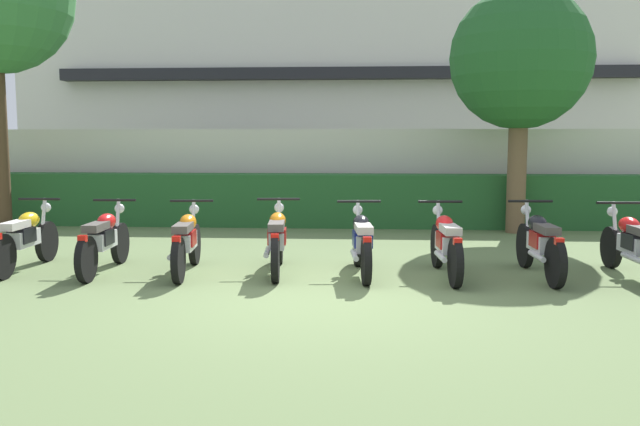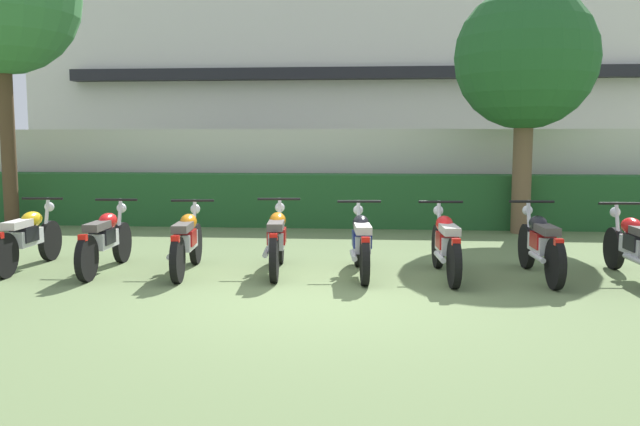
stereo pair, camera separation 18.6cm
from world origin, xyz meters
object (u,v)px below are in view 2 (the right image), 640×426
motorcycle_in_row_6 (540,244)px  motorcycle_in_row_2 (187,240)px  motorcycle_in_row_4 (361,242)px  motorcycle_in_row_7 (635,245)px  parked_car (225,170)px  motorcycle_in_row_5 (446,243)px  tree_far_side (526,60)px  motorcycle_in_row_3 (277,239)px  motorcycle_in_row_0 (28,237)px  motorcycle_in_row_1 (105,239)px

motorcycle_in_row_6 → motorcycle_in_row_2: bearing=88.6°
motorcycle_in_row_4 → motorcycle_in_row_7: (3.50, 0.05, -0.00)m
parked_car → motorcycle_in_row_5: (5.01, -9.06, -0.49)m
tree_far_side → motorcycle_in_row_5: 5.40m
motorcycle_in_row_5 → motorcycle_in_row_2: bearing=86.4°
motorcycle_in_row_2 → motorcycle_in_row_6: size_ratio=0.96×
tree_far_side → motorcycle_in_row_7: bearing=-82.2°
motorcycle_in_row_6 → motorcycle_in_row_3: bearing=86.5°
motorcycle_in_row_3 → motorcycle_in_row_5: size_ratio=1.00×
motorcycle_in_row_5 → motorcycle_in_row_7: size_ratio=0.99×
parked_car → motorcycle_in_row_2: 9.21m
motorcycle_in_row_0 → motorcycle_in_row_4: bearing=-91.8°
motorcycle_in_row_3 → motorcycle_in_row_7: motorcycle_in_row_3 is taller
motorcycle_in_row_0 → motorcycle_in_row_6: size_ratio=0.97×
motorcycle_in_row_0 → motorcycle_in_row_1: (1.14, -0.08, -0.00)m
motorcycle_in_row_2 → motorcycle_in_row_5: size_ratio=0.99×
motorcycle_in_row_5 → parked_car: bearing=25.3°
motorcycle_in_row_7 → parked_car: bearing=37.7°
motorcycle_in_row_1 → motorcycle_in_row_2: size_ratio=1.02×
motorcycle_in_row_5 → tree_far_side: bearing=-27.0°
motorcycle_in_row_0 → motorcycle_in_row_1: 1.14m
tree_far_side → motorcycle_in_row_6: size_ratio=2.38×
motorcycle_in_row_0 → motorcycle_in_row_3: motorcycle_in_row_3 is taller
tree_far_side → motorcycle_in_row_5: size_ratio=2.44×
motorcycle_in_row_5 → motorcycle_in_row_6: motorcycle_in_row_6 is taller
motorcycle_in_row_4 → motorcycle_in_row_5: size_ratio=0.97×
motorcycle_in_row_3 → motorcycle_in_row_6: 3.44m
motorcycle_in_row_1 → motorcycle_in_row_6: size_ratio=0.98×
parked_car → motorcycle_in_row_5: size_ratio=2.42×
motorcycle_in_row_1 → parked_car: bearing=0.4°
motorcycle_in_row_7 → tree_far_side: bearing=5.9°
tree_far_side → motorcycle_in_row_7: size_ratio=2.42×
motorcycle_in_row_4 → motorcycle_in_row_7: bearing=-94.7°
motorcycle_in_row_4 → motorcycle_in_row_2: bearing=86.0°
tree_far_side → motorcycle_in_row_0: (-7.53, -4.17, -2.81)m
motorcycle_in_row_4 → motorcycle_in_row_6: 2.31m
motorcycle_in_row_5 → motorcycle_in_row_7: motorcycle_in_row_5 is taller
motorcycle_in_row_2 → motorcycle_in_row_7: size_ratio=0.98×
parked_car → motorcycle_in_row_0: (-0.69, -8.99, -0.49)m
motorcycle_in_row_3 → motorcycle_in_row_7: 4.63m
motorcycle_in_row_6 → motorcycle_in_row_4: bearing=88.0°
motorcycle_in_row_7 → motorcycle_in_row_6: bearing=90.0°
motorcycle_in_row_0 → motorcycle_in_row_5: bearing=-92.3°
motorcycle_in_row_0 → motorcycle_in_row_2: 2.27m
motorcycle_in_row_1 → motorcycle_in_row_7: motorcycle_in_row_1 is taller
motorcycle_in_row_0 → motorcycle_in_row_4: same height
tree_far_side → motorcycle_in_row_4: (-2.93, -4.19, -2.81)m
parked_car → motorcycle_in_row_1: parked_car is taller
motorcycle_in_row_0 → motorcycle_in_row_7: bearing=-91.3°
parked_car → motorcycle_in_row_6: bearing=-53.3°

